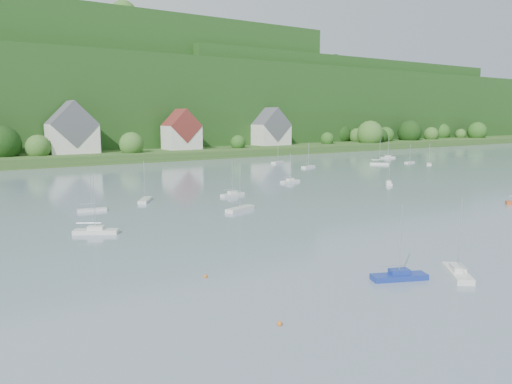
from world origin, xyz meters
The scene contains 10 objects.
far_shore_strip centered at (0.00, 200.00, 1.50)m, with size 600.00×60.00×3.00m, color #29541F.
forested_ridge centered at (0.39, 268.57, 22.89)m, with size 620.00×181.22×69.89m.
village_building_2 centered at (5.00, 188.00, 10.27)m, with size 16.00×11.44×18.00m.
village_building_3 centered at (45.00, 186.00, 9.43)m, with size 13.00×10.40×15.50m.
village_building_4 centered at (90.00, 190.00, 9.59)m, with size 15.00×10.40×16.50m.
near_sailboat_1 centered at (2.20, 42.91, 0.42)m, with size 5.61×3.51×7.35m.
near_sailboat_3 centered at (7.85, 40.46, 0.43)m, with size 4.98×5.49×7.83m.
mooring_buoy_0 centered at (-13.55, 40.84, 0.00)m, with size 0.43×0.43×0.43m, color orange.
mooring_buoy_3 centered at (-13.17, 53.74, 0.00)m, with size 0.39×0.39×0.39m, color orange.
far_sailboat_cluster centered at (22.24, 111.63, 0.38)m, with size 202.44×71.24×8.71m.
Camera 1 is at (-34.04, 12.81, 15.62)m, focal length 34.07 mm.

